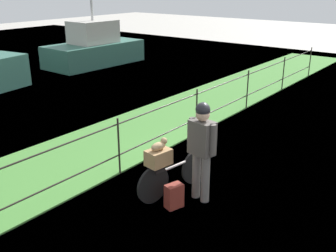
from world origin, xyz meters
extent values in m
plane|color=#B2ADA3|center=(0.00, 0.00, 0.00)|extent=(60.00, 60.00, 0.00)
cube|color=#478438|center=(0.00, 3.17, 0.01)|extent=(27.00, 2.40, 0.03)
cylinder|color=#28231E|center=(-1.29, 1.98, 0.55)|extent=(0.04, 0.04, 1.11)
cylinder|color=#28231E|center=(1.29, 1.98, 0.55)|extent=(0.04, 0.04, 1.11)
cylinder|color=#28231E|center=(3.86, 1.98, 0.55)|extent=(0.04, 0.04, 1.11)
cylinder|color=#28231E|center=(6.43, 1.98, 0.55)|extent=(0.04, 0.04, 1.11)
cylinder|color=#28231E|center=(9.00, 1.98, 0.55)|extent=(0.04, 0.04, 1.11)
cylinder|color=#28231E|center=(0.00, 1.98, 0.39)|extent=(18.00, 0.03, 0.03)
cylinder|color=#28231E|center=(0.00, 1.98, 1.00)|extent=(18.00, 0.03, 0.03)
cylinder|color=black|center=(-0.71, 0.66, 0.32)|extent=(0.64, 0.15, 0.64)
cylinder|color=black|center=(-1.69, 0.82, 0.32)|extent=(0.64, 0.15, 0.64)
cylinder|color=#BCB7B2|center=(-1.20, 0.74, 0.50)|extent=(0.77, 0.17, 0.04)
cube|color=black|center=(-1.57, 0.80, 0.54)|extent=(0.21, 0.12, 0.06)
cube|color=slate|center=(-1.57, 0.80, 0.63)|extent=(0.38, 0.22, 0.02)
cube|color=#A87F51|center=(-1.57, 0.80, 0.77)|extent=(0.43, 0.34, 0.26)
ellipsoid|color=tan|center=(-1.57, 0.80, 0.97)|extent=(0.30, 0.18, 0.13)
sphere|color=tan|center=(-1.45, 0.78, 1.02)|extent=(0.11, 0.11, 0.11)
cylinder|color=slate|center=(-1.11, 0.37, 0.41)|extent=(0.14, 0.14, 0.82)
cylinder|color=slate|center=(-1.14, 0.17, 0.41)|extent=(0.14, 0.14, 0.82)
cube|color=#4C4742|center=(-1.12, 0.27, 1.10)|extent=(0.32, 0.44, 0.56)
cylinder|color=#4C4742|center=(-1.09, 0.49, 1.13)|extent=(0.10, 0.10, 0.50)
cylinder|color=#4C4742|center=(-1.16, 0.05, 1.13)|extent=(0.10, 0.10, 0.50)
sphere|color=tan|center=(-1.12, 0.27, 1.49)|extent=(0.22, 0.22, 0.22)
sphere|color=black|center=(-1.12, 0.27, 1.57)|extent=(0.23, 0.23, 0.23)
cube|color=maroon|center=(-1.60, 0.46, 0.20)|extent=(0.32, 0.25, 0.40)
cube|color=#336656|center=(5.59, 10.20, 0.47)|extent=(4.32, 2.03, 0.93)
cube|color=#B7B2A8|center=(5.59, 10.20, 1.40)|extent=(1.91, 1.39, 0.94)
cylinder|color=#B2B2B2|center=(5.59, 10.20, 2.67)|extent=(0.10, 0.10, 1.60)
camera|label=1|loc=(-5.99, -2.82, 3.42)|focal=41.95mm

